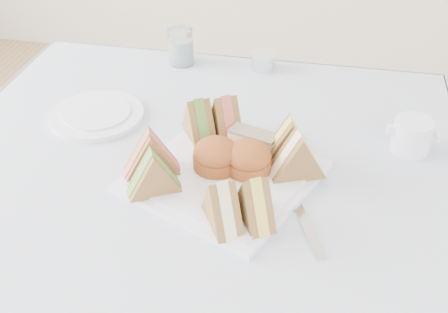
% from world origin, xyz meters
% --- Properties ---
extents(table, '(0.90, 0.90, 0.74)m').
position_xyz_m(table, '(0.00, 0.00, 0.37)').
color(table, brown).
rests_on(table, floor).
extents(tablecloth, '(1.02, 1.02, 0.01)m').
position_xyz_m(tablecloth, '(0.00, 0.00, 0.74)').
color(tablecloth, '#9EB0D1').
rests_on(tablecloth, table).
extents(serving_plate, '(0.39, 0.39, 0.01)m').
position_xyz_m(serving_plate, '(0.06, 0.00, 0.75)').
color(serving_plate, white).
rests_on(serving_plate, tablecloth).
extents(sandwich_fl_a, '(0.11, 0.08, 0.09)m').
position_xyz_m(sandwich_fl_a, '(-0.07, -0.02, 0.80)').
color(sandwich_fl_a, brown).
rests_on(sandwich_fl_a, serving_plate).
extents(sandwich_fl_b, '(0.10, 0.08, 0.08)m').
position_xyz_m(sandwich_fl_b, '(-0.05, -0.07, 0.80)').
color(sandwich_fl_b, brown).
rests_on(sandwich_fl_b, serving_plate).
extents(sandwich_fr_a, '(0.08, 0.10, 0.08)m').
position_xyz_m(sandwich_fr_a, '(0.14, -0.11, 0.80)').
color(sandwich_fr_a, brown).
rests_on(sandwich_fr_a, serving_plate).
extents(sandwich_fr_b, '(0.09, 0.10, 0.08)m').
position_xyz_m(sandwich_fr_b, '(0.09, -0.13, 0.80)').
color(sandwich_fr_b, brown).
rests_on(sandwich_fr_b, serving_plate).
extents(sandwich_bl_a, '(0.09, 0.11, 0.09)m').
position_xyz_m(sandwich_bl_a, '(-0.01, 0.11, 0.80)').
color(sandwich_bl_a, brown).
rests_on(sandwich_bl_a, serving_plate).
extents(sandwich_bl_b, '(0.09, 0.11, 0.09)m').
position_xyz_m(sandwich_bl_b, '(0.04, 0.13, 0.80)').
color(sandwich_bl_b, brown).
rests_on(sandwich_bl_b, serving_plate).
extents(sandwich_br_a, '(0.11, 0.08, 0.09)m').
position_xyz_m(sandwich_br_a, '(0.19, 0.03, 0.80)').
color(sandwich_br_a, brown).
rests_on(sandwich_br_a, serving_plate).
extents(sandwich_br_b, '(0.11, 0.07, 0.09)m').
position_xyz_m(sandwich_br_b, '(0.17, 0.08, 0.80)').
color(sandwich_br_b, brown).
rests_on(sandwich_br_b, serving_plate).
extents(scone_left, '(0.10, 0.10, 0.06)m').
position_xyz_m(scone_left, '(0.05, 0.02, 0.79)').
color(scone_left, '#A24A1E').
rests_on(scone_left, serving_plate).
extents(scone_right, '(0.09, 0.09, 0.06)m').
position_xyz_m(scone_right, '(0.11, 0.02, 0.79)').
color(scone_right, '#A24A1E').
rests_on(scone_right, serving_plate).
extents(pastry_slice, '(0.10, 0.06, 0.04)m').
position_xyz_m(pastry_slice, '(0.10, 0.08, 0.78)').
color(pastry_slice, '#DACC87').
rests_on(pastry_slice, serving_plate).
extents(side_plate, '(0.27, 0.27, 0.01)m').
position_xyz_m(side_plate, '(-0.25, 0.16, 0.75)').
color(side_plate, white).
rests_on(side_plate, tablecloth).
extents(water_glass, '(0.06, 0.06, 0.09)m').
position_xyz_m(water_glass, '(-0.13, 0.45, 0.79)').
color(water_glass, white).
rests_on(water_glass, tablecloth).
extents(tea_strainer, '(0.08, 0.08, 0.04)m').
position_xyz_m(tea_strainer, '(0.07, 0.45, 0.76)').
color(tea_strainer, silver).
rests_on(tea_strainer, tablecloth).
extents(knife, '(0.09, 0.20, 0.00)m').
position_xyz_m(knife, '(0.21, -0.07, 0.75)').
color(knife, silver).
rests_on(knife, tablecloth).
extents(fork, '(0.01, 0.16, 0.00)m').
position_xyz_m(fork, '(0.19, 0.05, 0.75)').
color(fork, silver).
rests_on(fork, tablecloth).
extents(creamer_jug, '(0.09, 0.09, 0.07)m').
position_xyz_m(creamer_jug, '(0.40, 0.17, 0.78)').
color(creamer_jug, white).
rests_on(creamer_jug, tablecloth).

